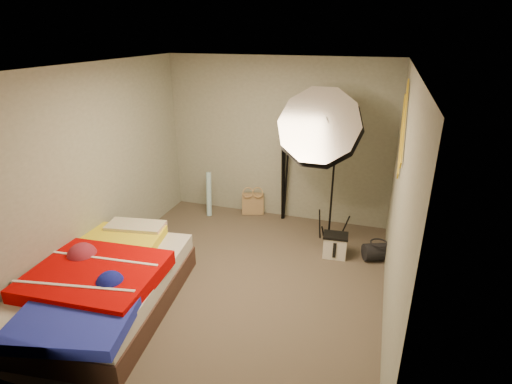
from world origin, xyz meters
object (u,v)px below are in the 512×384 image
at_px(wrapping_roll, 209,194).
at_px(duffel_bag, 378,252).
at_px(bed, 102,284).
at_px(camera_case, 335,246).
at_px(tote_bag, 253,204).
at_px(camera_tripod, 284,175).
at_px(photo_umbrella, 320,129).

distance_m(wrapping_roll, duffel_bag, 2.77).
bearing_deg(bed, camera_case, 39.12).
bearing_deg(tote_bag, wrapping_roll, -178.46).
relative_size(bed, camera_tripod, 1.78).
distance_m(duffel_bag, bed, 3.42).
height_order(wrapping_roll, camera_tripod, camera_tripod).
height_order(tote_bag, bed, bed).
distance_m(duffel_bag, camera_tripod, 1.83).
xyz_separation_m(bed, photo_umbrella, (1.93, 2.10, 1.36)).
height_order(bed, camera_tripod, camera_tripod).
bearing_deg(camera_tripod, duffel_bag, -28.94).
height_order(wrapping_roll, camera_case, wrapping_roll).
distance_m(bed, photo_umbrella, 3.16).
height_order(camera_case, camera_tripod, camera_tripod).
xyz_separation_m(wrapping_roll, bed, (-0.13, -2.54, -0.06)).
xyz_separation_m(duffel_bag, camera_tripod, (-1.50, 0.83, 0.63)).
relative_size(tote_bag, camera_case, 1.18).
distance_m(camera_case, duffel_bag, 0.56).
relative_size(camera_case, camera_tripod, 0.23).
bearing_deg(camera_tripod, bed, -115.48).
xyz_separation_m(tote_bag, duffel_bag, (2.02, -0.86, -0.06)).
height_order(duffel_bag, bed, bed).
height_order(wrapping_roll, photo_umbrella, photo_umbrella).
xyz_separation_m(wrapping_roll, photo_umbrella, (1.81, -0.44, 1.30)).
distance_m(wrapping_roll, camera_case, 2.26).
bearing_deg(duffel_bag, tote_bag, 134.57).
bearing_deg(wrapping_roll, tote_bag, 19.73).
bearing_deg(camera_case, photo_umbrella, 137.62).
bearing_deg(wrapping_roll, camera_tripod, 10.27).
distance_m(camera_case, bed, 2.92).
bearing_deg(bed, camera_tripod, 64.52).
xyz_separation_m(tote_bag, photo_umbrella, (1.13, -0.68, 1.48)).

